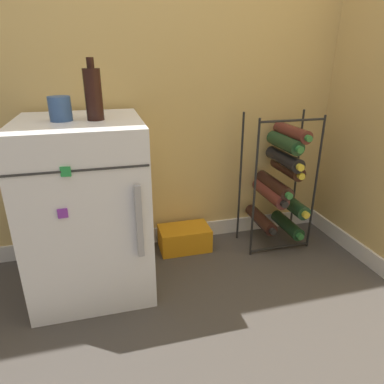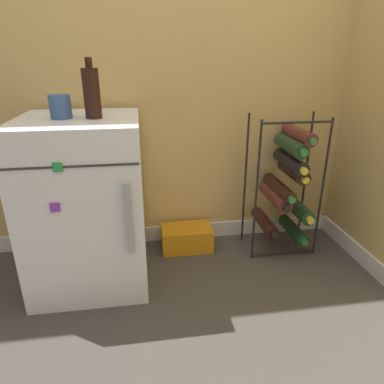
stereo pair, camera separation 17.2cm
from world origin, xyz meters
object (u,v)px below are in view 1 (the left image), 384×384
at_px(soda_box, 184,238).
at_px(fridge_top_cup, 60,109).
at_px(wine_rack, 281,182).
at_px(mini_fridge, 88,207).
at_px(fridge_top_bottle, 93,94).

xyz_separation_m(soda_box, fridge_top_cup, (-0.55, -0.19, 0.77)).
bearing_deg(soda_box, wine_rack, -6.98).
xyz_separation_m(mini_fridge, wine_rack, (1.03, 0.11, -0.02)).
bearing_deg(wine_rack, fridge_top_cup, -173.30).
bearing_deg(soda_box, fridge_top_cup, -160.54).
bearing_deg(fridge_top_bottle, mini_fridge, 160.03).
distance_m(mini_fridge, fridge_top_bottle, 0.50).
bearing_deg(wine_rack, soda_box, 173.02).
xyz_separation_m(mini_fridge, fridge_top_cup, (-0.06, -0.01, 0.44)).
relative_size(wine_rack, fridge_top_bottle, 3.16).
relative_size(soda_box, fridge_top_bottle, 1.18).
distance_m(soda_box, fridge_top_bottle, 0.95).
xyz_separation_m(mini_fridge, fridge_top_bottle, (0.08, -0.03, 0.50)).
bearing_deg(wine_rack, mini_fridge, -173.69).
xyz_separation_m(wine_rack, soda_box, (-0.54, 0.07, -0.31)).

